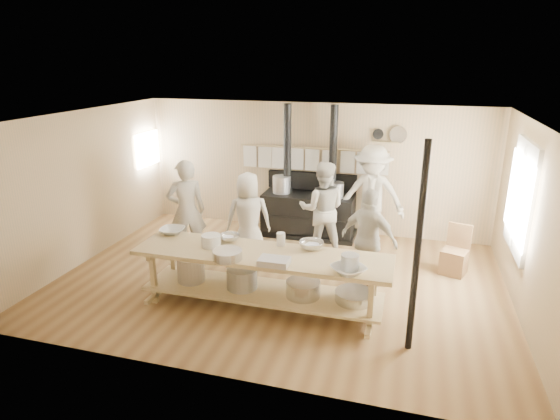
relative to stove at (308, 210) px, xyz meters
The scene contains 24 objects.
ground 2.18m from the stove, 89.82° to the right, with size 7.00×7.00×0.00m, color brown.
room_shell 2.39m from the stove, 89.82° to the right, with size 7.00×7.00×7.00m.
window_right 3.92m from the stove, 23.58° to the right, with size 0.09×1.50×1.65m.
left_opening 3.61m from the stove, behind, with size 0.00×0.90×0.90m.
stove is the anchor object (origin of this frame).
towel_rail 1.06m from the stove, 88.68° to the left, with size 3.00×0.04×0.47m.
back_wall_shelf 2.11m from the stove, 12.13° to the left, with size 0.63×0.14×0.32m.
prep_table 3.02m from the stove, 90.04° to the right, with size 3.60×0.90×0.85m.
support_post 4.11m from the stove, 59.33° to the right, with size 0.08×0.08×2.60m, color black.
cook_far_left 2.52m from the stove, 135.07° to the right, with size 0.66×0.43×1.81m, color beige.
cook_left 1.07m from the stove, 63.32° to the right, with size 0.84×0.65×1.72m, color beige.
cook_center 1.72m from the stove, 114.78° to the right, with size 0.78×0.51×1.60m, color beige.
cook_right 2.41m from the stove, 54.81° to the right, with size 0.93×0.39×1.58m, color beige.
cook_by_window 1.33m from the stove, ahead, with size 1.24×0.71×1.92m, color beige.
chair 2.94m from the stove, 21.46° to the right, with size 0.49×0.49×0.83m.
bowl_white_a 3.12m from the stove, 119.87° to the right, with size 0.37×0.37×0.09m, color silver.
bowl_steel_a 2.80m from the stove, 102.17° to the right, with size 0.30×0.30×0.09m, color silver.
bowl_white_b 3.60m from the stove, 69.39° to the right, with size 0.41×0.41×0.10m, color silver.
bowl_steel_b 2.79m from the stove, 76.59° to the right, with size 0.35×0.35×0.11m, color silver.
roasting_pan 3.38m from the stove, 85.09° to the right, with size 0.40×0.26×0.09m, color #B2B2B7.
mixing_bowl_large 3.39m from the stove, 96.23° to the right, with size 0.40×0.40×0.13m, color silver.
bucket_galv 3.51m from the stove, 68.77° to the right, with size 0.23×0.23×0.21m, color gray.
deep_bowl_enamel 3.11m from the stove, 104.22° to the right, with size 0.28×0.28×0.17m, color silver.
pitcher 2.73m from the stove, 85.87° to the right, with size 0.12×0.12×0.19m, color silver.
Camera 1 is at (1.89, -6.58, 3.43)m, focal length 30.00 mm.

